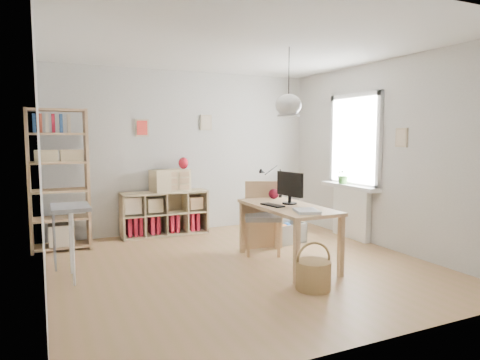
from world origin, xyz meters
name	(u,v)px	position (x,y,z in m)	size (l,w,h in m)	color
ground	(243,266)	(0.00, 0.00, 0.00)	(4.50, 4.50, 0.00)	tan
room_shell	(289,105)	(0.55, -0.15, 2.00)	(4.50, 4.50, 4.50)	silver
window_unit	(355,140)	(2.23, 0.60, 1.55)	(0.07, 1.16, 1.46)	white
radiator	(351,213)	(2.19, 0.60, 0.40)	(0.10, 0.80, 0.80)	white
windowsill	(349,186)	(2.14, 0.60, 0.83)	(0.22, 1.20, 0.06)	white
desk	(287,213)	(0.55, -0.15, 0.66)	(0.70, 1.50, 0.75)	tan
cube_shelf	(163,217)	(-0.47, 2.08, 0.30)	(1.40, 0.38, 0.72)	tan
tall_bookshelf	(58,174)	(-2.04, 1.80, 1.09)	(0.80, 0.38, 2.00)	tan
side_table	(64,222)	(-2.04, 0.35, 0.67)	(0.40, 0.55, 0.85)	#959598
chair	(262,212)	(0.52, 0.47, 0.56)	(0.64, 0.64, 0.98)	#959598
wicker_basket	(313,274)	(0.33, -1.06, 0.17)	(0.37, 0.37, 0.52)	#9D7E47
storage_chest	(282,228)	(1.07, 0.86, 0.20)	(0.68, 0.74, 0.62)	#AFAFAB
monitor	(290,186)	(0.64, -0.06, 0.98)	(0.19, 0.47, 0.41)	black
keyboard	(273,205)	(0.37, -0.10, 0.76)	(0.13, 0.34, 0.02)	black
task_lamp	(270,178)	(0.62, 0.45, 1.04)	(0.40, 0.15, 0.43)	black
yarn_ball	(274,194)	(0.66, 0.41, 0.82)	(0.14, 0.14, 0.14)	#440919
paper_tray	(307,211)	(0.50, -0.66, 0.77)	(0.25, 0.32, 0.03)	white
drawer_chest	(170,180)	(-0.35, 2.04, 0.90)	(0.63, 0.29, 0.36)	tan
red_vase	(183,163)	(-0.12, 2.04, 1.17)	(0.16, 0.16, 0.19)	maroon
potted_plant	(343,175)	(2.12, 0.74, 1.00)	(0.26, 0.22, 0.29)	#2E5E23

